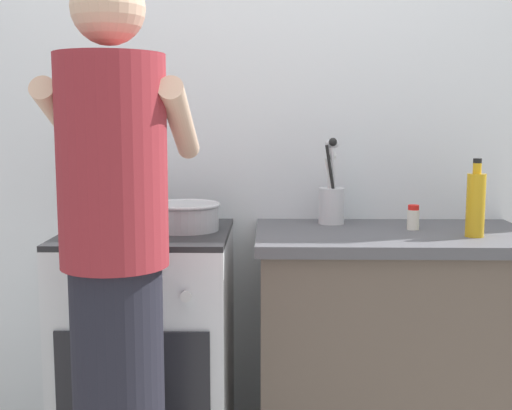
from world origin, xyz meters
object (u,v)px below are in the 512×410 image
object	(u,v)px
mixing_bowl	(185,215)
spice_bottle	(413,218)
stove_range	(149,350)
person	(116,279)
pot	(110,213)
utensil_crock	(332,199)
oil_bottle	(476,204)

from	to	relation	value
mixing_bowl	spice_bottle	world-z (taller)	mixing_bowl
stove_range	person	xyz separation A→B (m)	(0.02, -0.57, 0.41)
stove_range	pot	world-z (taller)	pot
mixing_bowl	stove_range	bearing A→B (deg)	-172.21
person	utensil_crock	bearing A→B (deg)	47.96
spice_bottle	utensil_crock	bearing A→B (deg)	155.11
stove_range	pot	distance (m)	0.53
spice_bottle	oil_bottle	distance (m)	0.24
oil_bottle	mixing_bowl	bearing A→B (deg)	173.52
mixing_bowl	oil_bottle	xyz separation A→B (m)	(1.02, -0.12, 0.06)
stove_range	pot	bearing A→B (deg)	165.34
utensil_crock	spice_bottle	world-z (taller)	utensil_crock
stove_range	utensil_crock	bearing A→B (deg)	14.64
person	spice_bottle	bearing A→B (deg)	32.50
stove_range	spice_bottle	xyz separation A→B (m)	(0.98, 0.05, 0.49)
utensil_crock	person	xyz separation A→B (m)	(-0.67, -0.75, -0.14)
stove_range	person	bearing A→B (deg)	-88.30
utensil_crock	spice_bottle	xyz separation A→B (m)	(0.29, -0.13, -0.05)
person	pot	bearing A→B (deg)	104.59
pot	utensil_crock	distance (m)	0.84
utensil_crock	person	world-z (taller)	person
oil_bottle	person	xyz separation A→B (m)	(-1.14, -0.47, -0.16)
person	stove_range	bearing A→B (deg)	91.70
stove_range	oil_bottle	xyz separation A→B (m)	(1.16, -0.10, 0.57)
oil_bottle	person	size ratio (longest dim) A/B	0.16
mixing_bowl	person	bearing A→B (deg)	-101.88
mixing_bowl	person	xyz separation A→B (m)	(-0.12, -0.59, -0.10)
stove_range	person	distance (m)	0.70
pot	utensil_crock	world-z (taller)	utensil_crock
pot	spice_bottle	size ratio (longest dim) A/B	2.74
pot	person	xyz separation A→B (m)	(0.16, -0.60, -0.10)
pot	mixing_bowl	world-z (taller)	pot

